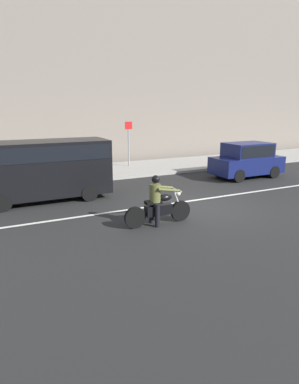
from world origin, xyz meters
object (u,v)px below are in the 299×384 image
(street_sign_post, at_px, (129,139))
(pedestrian_bystander, at_px, (83,154))
(motorcycle_with_rider_olive, at_px, (158,204))
(parked_hatchback_navy, at_px, (247,160))
(parked_van_black, at_px, (42,166))

(street_sign_post, relative_size, pedestrian_bystander, 1.63)
(motorcycle_with_rider_olive, distance_m, pedestrian_bystander, 9.07)
(parked_hatchback_navy, xyz_separation_m, pedestrian_bystander, (-7.34, 4.71, 0.15))
(parked_van_black, xyz_separation_m, pedestrian_bystander, (2.85, 4.62, -0.27))
(motorcycle_with_rider_olive, height_order, pedestrian_bystander, pedestrian_bystander)
(parked_hatchback_navy, distance_m, pedestrian_bystander, 8.72)
(motorcycle_with_rider_olive, xyz_separation_m, parked_van_black, (-2.74, 4.43, 0.71))
(parked_hatchback_navy, relative_size, pedestrian_bystander, 2.30)
(motorcycle_with_rider_olive, xyz_separation_m, pedestrian_bystander, (0.12, 9.06, 0.43))
(parked_van_black, bearing_deg, motorcycle_with_rider_olive, -58.30)
(street_sign_post, bearing_deg, motorcycle_with_rider_olive, -107.49)
(parked_hatchback_navy, height_order, pedestrian_bystander, parked_hatchback_navy)
(parked_van_black, height_order, street_sign_post, street_sign_post)
(motorcycle_with_rider_olive, height_order, parked_van_black, parked_van_black)
(parked_van_black, relative_size, pedestrian_bystander, 3.13)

